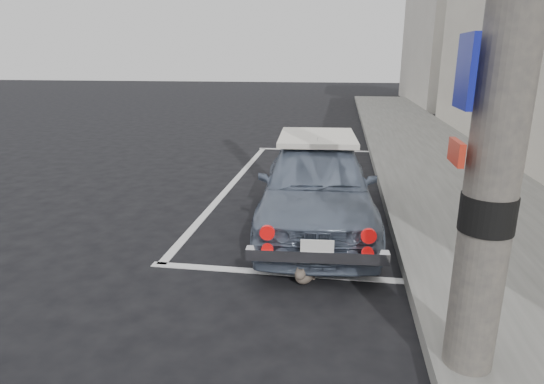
{
  "coord_description": "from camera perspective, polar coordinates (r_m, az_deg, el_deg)",
  "views": [
    {
      "loc": [
        1.07,
        -5.0,
        2.28
      ],
      "look_at": [
        0.3,
        0.1,
        0.75
      ],
      "focal_mm": 30.0,
      "sensor_mm": 36.0,
      "label": 1
    }
  ],
  "objects": [
    {
      "name": "pline_side",
      "position": [
        8.55,
        -5.04,
        1.01
      ],
      "size": [
        0.12,
        7.0,
        0.01
      ],
      "primitive_type": "cube",
      "color": "silver",
      "rests_on": "ground"
    },
    {
      "name": "building_far",
      "position": [
        25.61,
        21.75,
        19.27
      ],
      "size": [
        3.5,
        10.0,
        8.0
      ],
      "primitive_type": "cube",
      "color": "#B9B3A8",
      "rests_on": "ground"
    },
    {
      "name": "retro_coupe",
      "position": [
        6.23,
        5.59,
        1.19
      ],
      "size": [
        1.73,
        3.82,
        1.27
      ],
      "rotation": [
        0.0,
        0.0,
        0.06
      ],
      "color": "slate",
      "rests_on": "ground"
    },
    {
      "name": "pline_rear",
      "position": [
        5.08,
        1.27,
        -10.12
      ],
      "size": [
        3.0,
        0.12,
        0.01
      ],
      "primitive_type": "cube",
      "color": "silver",
      "rests_on": "ground"
    },
    {
      "name": "ground",
      "position": [
        5.6,
        -3.19,
        -7.53
      ],
      "size": [
        80.0,
        80.0,
        0.0
      ],
      "primitive_type": "plane",
      "color": "black",
      "rests_on": "ground"
    },
    {
      "name": "sidewalk",
      "position": [
        7.65,
        24.38,
        -1.77
      ],
      "size": [
        2.8,
        40.0,
        0.15
      ],
      "primitive_type": "cube",
      "color": "#61615C",
      "rests_on": "ground"
    },
    {
      "name": "pline_front",
      "position": [
        11.74,
        5.68,
        5.26
      ],
      "size": [
        3.0,
        0.12,
        0.01
      ],
      "primitive_type": "cube",
      "color": "silver",
      "rests_on": "ground"
    },
    {
      "name": "cat",
      "position": [
        4.85,
        4.07,
        -10.22
      ],
      "size": [
        0.26,
        0.41,
        0.23
      ],
      "rotation": [
        0.0,
        0.0,
        -0.29
      ],
      "color": "#62564B",
      "rests_on": "ground"
    }
  ]
}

